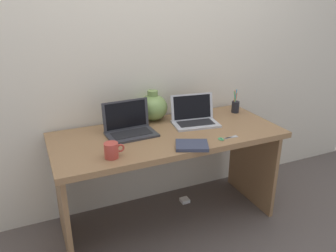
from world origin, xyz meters
TOP-DOWN VIEW (x-y plane):
  - ground_plane at (0.00, 0.00)m, footprint 6.00×6.00m
  - back_wall at (0.00, 0.38)m, footprint 4.40×0.04m
  - desk at (0.00, 0.00)m, footprint 1.59×0.69m
  - laptop_left at (-0.25, 0.10)m, footprint 0.34×0.24m
  - laptop_right at (0.25, 0.09)m, footprint 0.35×0.26m
  - green_vase at (0.00, 0.28)m, footprint 0.22×0.22m
  - notebook_stack at (0.04, -0.27)m, footprint 0.25×0.23m
  - coffee_mug at (-0.45, -0.21)m, footprint 0.12×0.08m
  - pen_cup at (0.67, 0.18)m, footprint 0.06×0.06m
  - scissors at (0.30, -0.25)m, footprint 0.15×0.05m
  - power_brick at (0.22, 0.16)m, footprint 0.07×0.07m

SIDE VIEW (x-z plane):
  - ground_plane at x=0.00m, z-range 0.00..0.00m
  - power_brick at x=0.22m, z-range 0.00..0.03m
  - desk at x=0.00m, z-range 0.22..0.95m
  - scissors at x=0.30m, z-range 0.73..0.74m
  - notebook_stack at x=0.04m, z-range 0.73..0.75m
  - coffee_mug at x=-0.45m, z-range 0.73..0.83m
  - pen_cup at x=0.67m, z-range 0.69..0.88m
  - laptop_right at x=0.25m, z-range 0.68..0.89m
  - laptop_left at x=-0.25m, z-range 0.68..0.90m
  - green_vase at x=0.00m, z-range 0.72..0.95m
  - back_wall at x=0.00m, z-range 0.00..2.40m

